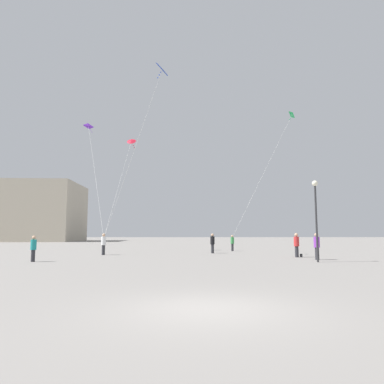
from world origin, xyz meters
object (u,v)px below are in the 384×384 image
person_in_white (104,243)px  kite_crimson_diamond (131,142)px  kite_cobalt_delta (162,72)px  kite_emerald_delta (290,118)px  person_in_green (232,242)px  building_centre_hall (21,212)px  person_in_purple (317,245)px  lamppost_east (316,207)px  person_in_red (297,244)px  person_in_teal (33,247)px  handbag_beside_flyer (301,255)px  person_in_black (212,242)px  kite_violet_delta (89,130)px

person_in_white → kite_crimson_diamond: bearing=-41.1°
kite_cobalt_delta → kite_emerald_delta: (13.92, 11.15, -0.20)m
person_in_green → building_centre_hall: bearing=-176.1°
kite_emerald_delta → kite_crimson_diamond: bearing=-169.5°
person_in_purple → lamppost_east: lamppost_east is taller
person_in_red → person_in_green: 9.88m
kite_emerald_delta → person_in_white: bearing=-152.1°
person_in_red → building_centre_hall: 70.00m
person_in_purple → building_centre_hall: building_centre_hall is taller
person_in_red → kite_cobalt_delta: (-10.17, 1.71, 13.99)m
person_in_teal → kite_emerald_delta: size_ratio=0.11×
kite_cobalt_delta → kite_emerald_delta: size_ratio=1.01×
person_in_white → person_in_red: bearing=-133.6°
kite_cobalt_delta → handbag_beside_flyer: (10.52, -1.61, -14.83)m
kite_cobalt_delta → kite_emerald_delta: kite_cobalt_delta is taller
person_in_green → lamppost_east: (3.42, -13.70, 2.50)m
person_in_green → kite_cobalt_delta: 17.29m
lamppost_east → kite_crimson_diamond: bearing=134.1°
person_in_green → building_centre_hall: 60.78m
person_in_black → kite_violet_delta: (-13.54, 8.79, 12.66)m
kite_crimson_diamond → building_centre_hall: building_centre_hall is taller
handbag_beside_flyer → person_in_purple: bearing=-85.5°
handbag_beside_flyer → kite_crimson_diamond: bearing=146.0°
kite_violet_delta → building_centre_hall: bearing=122.7°
kite_crimson_diamond → handbag_beside_flyer: bearing=-34.0°
person_in_green → kite_emerald_delta: kite_emerald_delta is taller
kite_crimson_diamond → lamppost_east: bearing=-45.9°
kite_cobalt_delta → kite_emerald_delta: bearing=38.7°
kite_cobalt_delta → building_centre_hall: 62.92m
person_in_purple → kite_crimson_diamond: kite_crimson_diamond is taller
person_in_green → kite_crimson_diamond: bearing=-131.0°
person_in_green → person_in_white: (-11.30, -6.18, 0.08)m
kite_crimson_diamond → kite_cobalt_delta: kite_cobalt_delta is taller
person_in_black → lamppost_east: (5.68, -9.83, 2.42)m
person_in_white → person_in_purple: bearing=-142.0°
person_in_red → handbag_beside_flyer: bearing=98.3°
lamppost_east → person_in_white: bearing=152.9°
kite_emerald_delta → handbag_beside_flyer: size_ratio=44.56×
person_in_green → person_in_purple: 12.48m
person_in_green → person_in_teal: (-14.05, -13.12, 0.01)m
kite_cobalt_delta → person_in_white: bearing=164.1°
person_in_green → person_in_teal: size_ratio=0.99×
person_in_teal → kite_violet_delta: (-1.75, 18.02, 12.72)m
person_in_purple → building_centre_hall: size_ratio=0.07×
person_in_green → lamppost_east: 14.34m
kite_violet_delta → building_centre_hall: 47.47m
person_in_green → kite_emerald_delta: (7.28, 3.64, 13.88)m
person_in_purple → person_in_black: person_in_purple is taller
person_in_black → kite_emerald_delta: 18.39m
person_in_red → person_in_teal: bearing=-85.2°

